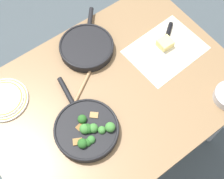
{
  "coord_description": "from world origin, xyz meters",
  "views": [
    {
      "loc": [
        0.42,
        0.56,
        2.13
      ],
      "look_at": [
        0.0,
        0.0,
        0.79
      ],
      "focal_mm": 50.0,
      "sensor_mm": 36.0,
      "label": 1
    }
  ],
  "objects_px": {
    "skillet_broccoli": "(87,129)",
    "skillet_eggs": "(87,47)",
    "dinner_plate_stack": "(4,99)",
    "cheese_block": "(165,43)",
    "grater_knife": "(167,37)",
    "wooden_spoon": "(88,75)"
  },
  "relations": [
    {
      "from": "grater_knife",
      "to": "skillet_broccoli",
      "type": "bearing_deg",
      "value": -19.5
    },
    {
      "from": "dinner_plate_stack",
      "to": "cheese_block",
      "type": "bearing_deg",
      "value": 165.26
    },
    {
      "from": "cheese_block",
      "to": "dinner_plate_stack",
      "type": "height_order",
      "value": "cheese_block"
    },
    {
      "from": "skillet_eggs",
      "to": "grater_knife",
      "type": "height_order",
      "value": "skillet_eggs"
    },
    {
      "from": "cheese_block",
      "to": "dinner_plate_stack",
      "type": "relative_size",
      "value": 0.32
    },
    {
      "from": "wooden_spoon",
      "to": "cheese_block",
      "type": "distance_m",
      "value": 0.44
    },
    {
      "from": "skillet_broccoli",
      "to": "grater_knife",
      "type": "bearing_deg",
      "value": -65.9
    },
    {
      "from": "skillet_eggs",
      "to": "grater_knife",
      "type": "xyz_separation_m",
      "value": [
        -0.39,
        0.19,
        -0.02
      ]
    },
    {
      "from": "cheese_block",
      "to": "dinner_plate_stack",
      "type": "bearing_deg",
      "value": -14.74
    },
    {
      "from": "wooden_spoon",
      "to": "dinner_plate_stack",
      "type": "xyz_separation_m",
      "value": [
        0.4,
        -0.13,
        0.01
      ]
    },
    {
      "from": "skillet_broccoli",
      "to": "skillet_eggs",
      "type": "relative_size",
      "value": 1.29
    },
    {
      "from": "skillet_broccoli",
      "to": "grater_knife",
      "type": "distance_m",
      "value": 0.67
    },
    {
      "from": "wooden_spoon",
      "to": "cheese_block",
      "type": "bearing_deg",
      "value": -43.91
    },
    {
      "from": "wooden_spoon",
      "to": "grater_knife",
      "type": "xyz_separation_m",
      "value": [
        -0.48,
        0.06,
        0.0
      ]
    },
    {
      "from": "skillet_eggs",
      "to": "cheese_block",
      "type": "xyz_separation_m",
      "value": [
        -0.34,
        0.23,
        -0.0
      ]
    },
    {
      "from": "skillet_eggs",
      "to": "dinner_plate_stack",
      "type": "distance_m",
      "value": 0.49
    },
    {
      "from": "dinner_plate_stack",
      "to": "skillet_broccoli",
      "type": "bearing_deg",
      "value": 121.97
    },
    {
      "from": "skillet_broccoli",
      "to": "grater_knife",
      "type": "height_order",
      "value": "skillet_broccoli"
    },
    {
      "from": "skillet_broccoli",
      "to": "wooden_spoon",
      "type": "relative_size",
      "value": 1.27
    },
    {
      "from": "skillet_eggs",
      "to": "cheese_block",
      "type": "relative_size",
      "value": 4.64
    },
    {
      "from": "skillet_broccoli",
      "to": "wooden_spoon",
      "type": "bearing_deg",
      "value": -26.96
    },
    {
      "from": "wooden_spoon",
      "to": "grater_knife",
      "type": "height_order",
      "value": "grater_knife"
    }
  ]
}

